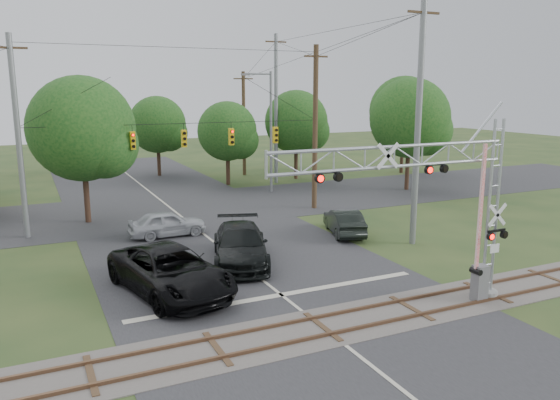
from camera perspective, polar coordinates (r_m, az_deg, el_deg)
name	(u,v)px	position (r m, az deg, el deg)	size (l,w,h in m)	color
ground	(352,351)	(18.81, 7.57, -15.41)	(160.00, 160.00, 0.00)	#28401D
road_main	(242,265)	(27.10, -3.97, -6.75)	(14.00, 90.00, 0.02)	#2C2C2E
road_cross	(172,209)	(40.04, -11.25, -0.93)	(90.00, 12.00, 0.02)	#2C2C2E
railroad_track	(322,327)	(20.34, 4.45, -13.10)	(90.00, 3.20, 0.17)	#514B46
crossing_gantry	(435,197)	(21.22, 15.85, 0.31)	(10.49, 0.94, 7.36)	gray
traffic_signal_span	(198,133)	(35.62, -8.56, 6.90)	(19.34, 0.36, 11.50)	gray
pickup_black	(171,271)	(23.60, -11.36, -7.29)	(3.24, 7.02, 1.95)	black
car_dark	(240,245)	(27.14, -4.18, -4.69)	(2.60, 6.41, 1.86)	black
sedan_silver	(167,224)	(32.65, -11.69, -2.42)	(1.80, 4.47, 1.52)	#ADAFB4
suv_dark	(344,222)	(32.63, 6.71, -2.28)	(1.60, 4.59, 1.51)	black
streetlight	(269,126)	(45.16, -1.18, 7.77)	(2.64, 0.28, 9.91)	gray
utility_poles	(200,124)	(39.20, -8.41, 7.90)	(25.84, 27.62, 13.28)	#3D2E1C
treeline	(178,123)	(47.25, -10.56, 7.95)	(53.71, 24.64, 9.83)	#3C271B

